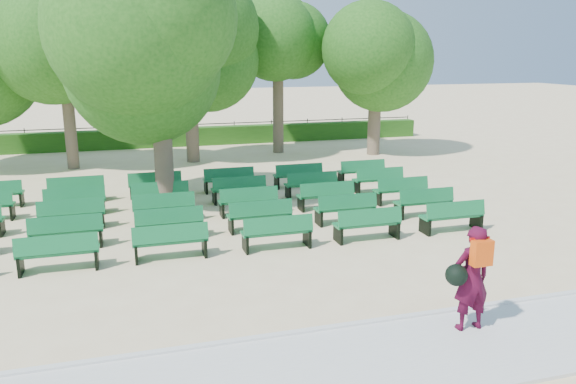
# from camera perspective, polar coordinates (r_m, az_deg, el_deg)

# --- Properties ---
(ground) EXTENTS (120.00, 120.00, 0.00)m
(ground) POSITION_cam_1_polar(r_m,az_deg,el_deg) (15.16, -6.03, -3.51)
(ground) COLOR beige
(paving) EXTENTS (30.00, 2.20, 0.06)m
(paving) POSITION_cam_1_polar(r_m,az_deg,el_deg) (8.58, 3.55, -17.72)
(paving) COLOR silver
(paving) RESTS_ON ground
(curb) EXTENTS (30.00, 0.12, 0.10)m
(curb) POSITION_cam_1_polar(r_m,az_deg,el_deg) (9.51, 1.12, -14.16)
(curb) COLOR silver
(curb) RESTS_ON ground
(hedge) EXTENTS (26.00, 0.70, 0.90)m
(hedge) POSITION_cam_1_polar(r_m,az_deg,el_deg) (28.65, -11.23, 5.50)
(hedge) COLOR #255816
(hedge) RESTS_ON ground
(fence) EXTENTS (26.00, 0.10, 1.02)m
(fence) POSITION_cam_1_polar(r_m,az_deg,el_deg) (29.11, -11.27, 4.73)
(fence) COLOR black
(fence) RESTS_ON ground
(tree_line) EXTENTS (21.80, 6.80, 7.04)m
(tree_line) POSITION_cam_1_polar(r_m,az_deg,el_deg) (24.79, -10.29, 3.20)
(tree_line) COLOR #276019
(tree_line) RESTS_ON ground
(bench_array) EXTENTS (1.70, 0.63, 1.05)m
(bench_array) POSITION_cam_1_polar(r_m,az_deg,el_deg) (15.97, -8.27, -2.36)
(bench_array) COLOR #126936
(bench_array) RESTS_ON ground
(tree_among) EXTENTS (5.14, 5.14, 6.94)m
(tree_among) POSITION_cam_1_polar(r_m,az_deg,el_deg) (16.67, -13.09, 13.84)
(tree_among) COLOR brown
(tree_among) RESTS_ON ground
(person) EXTENTS (0.84, 0.50, 1.78)m
(person) POSITION_cam_1_polar(r_m,az_deg,el_deg) (9.71, 18.08, -8.21)
(person) COLOR #3F0920
(person) RESTS_ON ground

